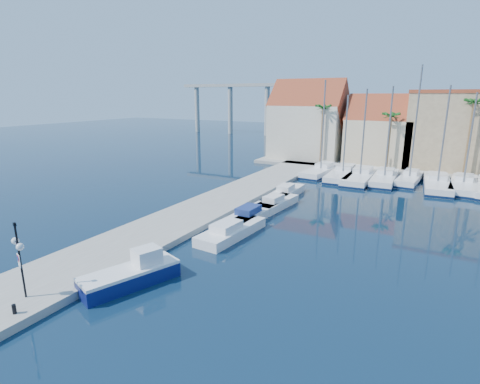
% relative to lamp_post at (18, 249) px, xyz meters
% --- Properties ---
extents(ground, '(260.00, 260.00, 0.00)m').
position_rel_lamp_post_xyz_m(ground, '(7.95, 6.02, -3.34)').
color(ground, '#081D31').
rests_on(ground, ground).
extents(quay_west, '(6.00, 77.00, 0.50)m').
position_rel_lamp_post_xyz_m(quay_west, '(-1.05, 19.52, -3.09)').
color(quay_west, gray).
rests_on(quay_west, ground).
extents(shore_north, '(54.00, 16.00, 0.50)m').
position_rel_lamp_post_xyz_m(shore_north, '(17.95, 54.02, -3.09)').
color(shore_north, gray).
rests_on(shore_north, ground).
extents(lamp_post, '(1.41, 0.75, 4.32)m').
position_rel_lamp_post_xyz_m(lamp_post, '(0.00, 0.00, 0.00)').
color(lamp_post, black).
rests_on(lamp_post, quay_west).
extents(bollard, '(0.20, 0.20, 0.50)m').
position_rel_lamp_post_xyz_m(bollard, '(1.05, -1.25, -2.59)').
color(bollard, black).
rests_on(bollard, quay_west).
extents(fishing_boat, '(3.87, 6.24, 2.07)m').
position_rel_lamp_post_xyz_m(fishing_boat, '(3.43, 4.60, -2.65)').
color(fishing_boat, '#0E1755').
rests_on(fishing_boat, ground).
extents(motorboat_west_0, '(2.90, 7.39, 1.40)m').
position_rel_lamp_post_xyz_m(motorboat_west_0, '(4.69, 14.36, -2.83)').
color(motorboat_west_0, white).
rests_on(motorboat_west_0, ground).
extents(motorboat_west_1, '(2.45, 6.96, 1.40)m').
position_rel_lamp_post_xyz_m(motorboat_west_1, '(4.18, 19.07, -2.83)').
color(motorboat_west_1, white).
rests_on(motorboat_west_1, ground).
extents(motorboat_west_2, '(2.61, 6.43, 1.40)m').
position_rel_lamp_post_xyz_m(motorboat_west_2, '(4.67, 23.67, -2.83)').
color(motorboat_west_2, white).
rests_on(motorboat_west_2, ground).
extents(motorboat_west_3, '(2.10, 6.34, 1.40)m').
position_rel_lamp_post_xyz_m(motorboat_west_3, '(3.98, 28.59, -2.83)').
color(motorboat_west_3, white).
rests_on(motorboat_west_3, ground).
extents(sailboat_0, '(3.64, 10.60, 13.25)m').
position_rel_lamp_post_xyz_m(sailboat_0, '(3.96, 42.29, -2.75)').
color(sailboat_0, white).
rests_on(sailboat_0, ground).
extents(sailboat_1, '(3.51, 11.87, 11.26)m').
position_rel_lamp_post_xyz_m(sailboat_1, '(7.21, 41.82, -2.79)').
color(sailboat_1, white).
rests_on(sailboat_1, ground).
extents(sailboat_2, '(3.20, 11.94, 12.03)m').
position_rel_lamp_post_xyz_m(sailboat_2, '(9.72, 41.13, -2.78)').
color(sailboat_2, white).
rests_on(sailboat_2, ground).
extents(sailboat_3, '(3.10, 10.55, 12.34)m').
position_rel_lamp_post_xyz_m(sailboat_3, '(12.73, 41.51, -2.76)').
color(sailboat_3, white).
rests_on(sailboat_3, ground).
extents(sailboat_4, '(3.02, 9.08, 14.84)m').
position_rel_lamp_post_xyz_m(sailboat_4, '(15.72, 42.57, -2.69)').
color(sailboat_4, white).
rests_on(sailboat_4, ground).
extents(sailboat_5, '(3.80, 11.55, 12.38)m').
position_rel_lamp_post_xyz_m(sailboat_5, '(18.96, 41.28, -2.77)').
color(sailboat_5, white).
rests_on(sailboat_5, ground).
extents(sailboat_6, '(3.55, 10.96, 11.56)m').
position_rel_lamp_post_xyz_m(sailboat_6, '(21.81, 42.00, -2.78)').
color(sailboat_6, white).
rests_on(sailboat_6, ground).
extents(building_0, '(12.30, 9.00, 13.50)m').
position_rel_lamp_post_xyz_m(building_0, '(-2.05, 53.02, 3.19)').
color(building_0, beige).
rests_on(building_0, shore_north).
extents(building_1, '(10.30, 8.00, 11.00)m').
position_rel_lamp_post_xyz_m(building_1, '(9.95, 53.02, 1.96)').
color(building_1, '#CBB58F').
rests_on(building_1, shore_north).
extents(building_2, '(14.20, 10.20, 11.50)m').
position_rel_lamp_post_xyz_m(building_2, '(20.95, 54.02, 2.92)').
color(building_2, '#98805D').
rests_on(building_2, shore_north).
extents(palm_0, '(2.60, 2.60, 10.15)m').
position_rel_lamp_post_xyz_m(palm_0, '(1.95, 48.02, 5.74)').
color(palm_0, brown).
rests_on(palm_0, shore_north).
extents(palm_1, '(2.60, 2.60, 9.15)m').
position_rel_lamp_post_xyz_m(palm_1, '(11.95, 48.02, 4.80)').
color(palm_1, brown).
rests_on(palm_1, shore_north).
extents(palm_2, '(2.60, 2.60, 11.15)m').
position_rel_lamp_post_xyz_m(palm_2, '(21.95, 48.02, 6.68)').
color(palm_2, brown).
rests_on(palm_2, shore_north).
extents(viaduct, '(48.00, 2.20, 14.45)m').
position_rel_lamp_post_xyz_m(viaduct, '(-31.12, 88.02, 6.91)').
color(viaduct, '#9E9E99').
rests_on(viaduct, ground).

